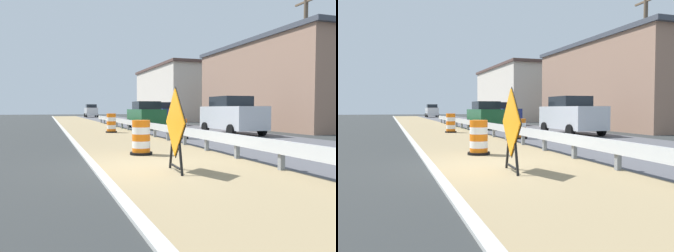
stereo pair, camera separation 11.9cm
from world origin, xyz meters
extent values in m
plane|color=#2B2D2D|center=(0.00, 0.00, 0.00)|extent=(160.00, 160.00, 0.00)
cube|color=#8E7A56|center=(0.88, 0.00, 0.00)|extent=(4.17, 120.00, 0.01)
cube|color=#ADADA8|center=(-1.30, 0.00, 0.00)|extent=(0.20, 120.00, 0.11)
cube|color=silver|center=(2.72, 2.51, 0.55)|extent=(0.08, 50.43, 0.32)
cube|color=slate|center=(2.80, -1.53, 0.35)|extent=(0.12, 0.12, 0.70)
cube|color=slate|center=(2.80, 0.49, 0.35)|extent=(0.12, 0.12, 0.70)
cube|color=slate|center=(2.80, 2.51, 0.35)|extent=(0.12, 0.12, 0.70)
cube|color=slate|center=(2.80, 4.53, 0.35)|extent=(0.12, 0.12, 0.70)
cube|color=slate|center=(2.80, 6.54, 0.35)|extent=(0.12, 0.12, 0.70)
cube|color=slate|center=(2.80, 8.56, 0.35)|extent=(0.12, 0.12, 0.70)
cube|color=slate|center=(2.80, 10.58, 0.35)|extent=(0.12, 0.12, 0.70)
cube|color=slate|center=(2.80, 12.60, 0.35)|extent=(0.12, 0.12, 0.70)
cube|color=slate|center=(2.80, 14.61, 0.35)|extent=(0.12, 0.12, 0.70)
cube|color=slate|center=(2.80, 16.63, 0.35)|extent=(0.12, 0.12, 0.70)
cube|color=slate|center=(2.80, 18.65, 0.35)|extent=(0.12, 0.12, 0.70)
cube|color=slate|center=(2.80, 20.66, 0.35)|extent=(0.12, 0.12, 0.70)
cube|color=slate|center=(2.80, 22.68, 0.35)|extent=(0.12, 0.12, 0.70)
cube|color=slate|center=(2.80, 24.70, 0.35)|extent=(0.12, 0.12, 0.70)
cube|color=slate|center=(2.80, 26.72, 0.35)|extent=(0.12, 0.12, 0.70)
cube|color=black|center=(0.35, -1.26, 0.52)|extent=(0.08, 0.39, 1.06)
cube|color=black|center=(0.41, -0.56, 0.52)|extent=(0.08, 0.39, 1.06)
cube|color=black|center=(0.38, -0.91, 0.12)|extent=(0.10, 0.72, 0.04)
cube|color=orange|center=(0.36, -0.91, 1.13)|extent=(0.16, 1.53, 1.54)
cube|color=black|center=(0.38, -0.91, 1.13)|extent=(0.15, 1.62, 1.63)
cylinder|color=orange|center=(0.40, 2.24, 0.11)|extent=(0.56, 0.56, 0.22)
cylinder|color=white|center=(0.40, 2.24, 0.33)|extent=(0.56, 0.56, 0.22)
cylinder|color=orange|center=(0.40, 2.24, 0.54)|extent=(0.56, 0.56, 0.22)
cylinder|color=white|center=(0.40, 2.24, 0.76)|extent=(0.56, 0.56, 0.22)
cylinder|color=orange|center=(0.40, 2.24, 0.98)|extent=(0.56, 0.56, 0.22)
cylinder|color=black|center=(0.40, 2.24, 0.04)|extent=(0.71, 0.71, 0.08)
cylinder|color=orange|center=(3.71, 7.22, 0.10)|extent=(0.56, 0.56, 0.19)
cylinder|color=white|center=(3.71, 7.22, 0.29)|extent=(0.56, 0.56, 0.19)
cylinder|color=orange|center=(3.71, 7.22, 0.48)|extent=(0.56, 0.56, 0.19)
cylinder|color=white|center=(3.71, 7.22, 0.67)|extent=(0.56, 0.56, 0.19)
cylinder|color=orange|center=(3.71, 7.22, 0.86)|extent=(0.56, 0.56, 0.19)
cylinder|color=black|center=(3.71, 7.22, 0.04)|extent=(0.70, 0.70, 0.08)
cylinder|color=orange|center=(4.01, 16.24, 0.10)|extent=(0.59, 0.59, 0.20)
cylinder|color=white|center=(4.01, 16.24, 0.30)|extent=(0.59, 0.59, 0.20)
cylinder|color=orange|center=(4.01, 16.24, 0.49)|extent=(0.59, 0.59, 0.20)
cylinder|color=white|center=(4.01, 16.24, 0.69)|extent=(0.59, 0.59, 0.20)
cylinder|color=orange|center=(4.01, 16.24, 0.89)|extent=(0.59, 0.59, 0.20)
cylinder|color=black|center=(4.01, 16.24, 0.04)|extent=(0.73, 0.73, 0.08)
cylinder|color=orange|center=(1.30, 12.54, 0.11)|extent=(0.55, 0.55, 0.23)
cylinder|color=white|center=(1.30, 12.54, 0.34)|extent=(0.55, 0.55, 0.23)
cylinder|color=orange|center=(1.30, 12.54, 0.57)|extent=(0.55, 0.55, 0.23)
cylinder|color=white|center=(1.30, 12.54, 0.80)|extent=(0.55, 0.55, 0.23)
cylinder|color=orange|center=(1.30, 12.54, 1.03)|extent=(0.55, 0.55, 0.23)
cylinder|color=black|center=(1.30, 12.54, 0.04)|extent=(0.68, 0.68, 0.08)
cube|color=silver|center=(4.75, 51.17, 0.95)|extent=(1.88, 4.63, 1.25)
cube|color=black|center=(4.75, 50.98, 1.85)|extent=(1.66, 2.14, 0.56)
cylinder|color=black|center=(3.88, 52.70, 0.32)|extent=(0.23, 0.64, 0.64)
cylinder|color=black|center=(5.68, 52.67, 0.32)|extent=(0.23, 0.64, 0.64)
cylinder|color=black|center=(3.82, 49.66, 0.32)|extent=(0.23, 0.64, 0.64)
cylinder|color=black|center=(5.62, 49.63, 0.32)|extent=(0.23, 0.64, 0.64)
cube|color=silver|center=(7.43, 8.91, 0.94)|extent=(1.91, 4.54, 1.24)
cube|color=black|center=(7.43, 9.09, 1.84)|extent=(1.70, 2.09, 0.56)
cylinder|color=black|center=(8.38, 7.42, 0.32)|extent=(0.23, 0.64, 0.64)
cylinder|color=black|center=(6.51, 7.41, 0.32)|extent=(0.23, 0.64, 0.64)
cylinder|color=black|center=(8.35, 10.41, 0.32)|extent=(0.23, 0.64, 0.64)
cylinder|color=black|center=(6.48, 10.39, 0.32)|extent=(0.23, 0.64, 0.64)
cube|color=#195128|center=(4.44, 16.18, 0.86)|extent=(1.82, 4.62, 1.07)
cube|color=black|center=(4.44, 15.99, 1.67)|extent=(1.62, 2.13, 0.56)
cylinder|color=black|center=(3.57, 17.71, 0.32)|extent=(0.23, 0.64, 0.64)
cylinder|color=black|center=(5.34, 17.69, 0.32)|extent=(0.23, 0.64, 0.64)
cylinder|color=black|center=(3.54, 14.67, 0.32)|extent=(0.23, 0.64, 0.64)
cylinder|color=black|center=(5.31, 14.65, 0.32)|extent=(0.23, 0.64, 0.64)
cube|color=navy|center=(7.53, 20.80, 0.87)|extent=(1.79, 4.08, 1.11)
cube|color=black|center=(7.54, 20.97, 1.71)|extent=(1.58, 1.89, 0.56)
cylinder|color=black|center=(8.37, 19.45, 0.32)|extent=(0.23, 0.64, 0.64)
cylinder|color=black|center=(6.65, 19.48, 0.32)|extent=(0.23, 0.64, 0.64)
cylinder|color=black|center=(8.42, 22.13, 0.32)|extent=(0.23, 0.64, 0.64)
cylinder|color=black|center=(6.69, 22.16, 0.32)|extent=(0.23, 0.64, 0.64)
cube|color=#93705B|center=(14.25, 13.91, 3.03)|extent=(6.14, 14.31, 6.07)
cube|color=#3D424C|center=(14.25, 13.91, 6.22)|extent=(6.39, 14.88, 0.30)
cube|color=beige|center=(14.09, 33.86, 3.19)|extent=(7.71, 15.56, 6.38)
cube|color=#4C3833|center=(14.09, 33.86, 6.53)|extent=(8.02, 16.18, 0.30)
cylinder|color=brown|center=(11.83, 8.31, 4.04)|extent=(0.24, 0.24, 8.09)
cube|color=brown|center=(11.83, 8.31, 7.59)|extent=(0.12, 1.80, 0.10)
camera|label=1|loc=(-2.41, -8.34, 1.45)|focal=37.43mm
camera|label=2|loc=(-2.29, -8.38, 1.45)|focal=37.43mm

